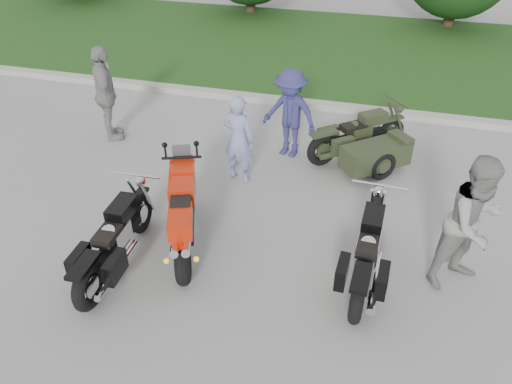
% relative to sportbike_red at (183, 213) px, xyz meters
% --- Properties ---
extents(ground, '(80.00, 80.00, 0.00)m').
position_rel_sportbike_red_xyz_m(ground, '(0.35, -0.49, -0.63)').
color(ground, '#A0A09B').
rests_on(ground, ground).
extents(curb, '(60.00, 0.30, 0.15)m').
position_rel_sportbike_red_xyz_m(curb, '(0.35, 5.51, -0.55)').
color(curb, '#A9A79F').
rests_on(curb, ground).
extents(grass_strip, '(60.00, 8.00, 0.14)m').
position_rel_sportbike_red_xyz_m(grass_strip, '(0.35, 9.66, -0.56)').
color(grass_strip, '#29581E').
rests_on(grass_strip, ground).
extents(sportbike_red, '(0.98, 2.16, 1.07)m').
position_rel_sportbike_red_xyz_m(sportbike_red, '(0.00, 0.00, 0.00)').
color(sportbike_red, black).
rests_on(sportbike_red, ground).
extents(cruiser_left, '(0.42, 2.32, 0.89)m').
position_rel_sportbike_red_xyz_m(cruiser_left, '(-0.76, -0.72, -0.17)').
color(cruiser_left, black).
rests_on(cruiser_left, ground).
extents(cruiser_right, '(0.40, 2.30, 0.88)m').
position_rel_sportbike_red_xyz_m(cruiser_right, '(2.70, -0.02, -0.18)').
color(cruiser_right, black).
rests_on(cruiser_right, ground).
extents(cruiser_sidecar, '(1.95, 1.99, 0.87)m').
position_rel_sportbike_red_xyz_m(cruiser_sidecar, '(2.43, 3.12, -0.22)').
color(cruiser_sidecar, black).
rests_on(cruiser_sidecar, ground).
extents(person_stripe, '(0.68, 0.53, 1.65)m').
position_rel_sportbike_red_xyz_m(person_stripe, '(0.24, 2.05, 0.20)').
color(person_stripe, '#8E92C1').
rests_on(person_stripe, ground).
extents(person_grey, '(1.21, 1.19, 1.97)m').
position_rel_sportbike_red_xyz_m(person_grey, '(3.99, 0.35, 0.35)').
color(person_grey, gray).
rests_on(person_grey, ground).
extents(person_denim, '(1.28, 0.95, 1.76)m').
position_rel_sportbike_red_xyz_m(person_denim, '(0.92, 3.20, 0.25)').
color(person_denim, navy).
rests_on(person_denim, ground).
extents(person_back, '(1.02, 1.23, 1.96)m').
position_rel_sportbike_red_xyz_m(person_back, '(-2.82, 2.89, 0.35)').
color(person_back, gray).
rests_on(person_back, ground).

